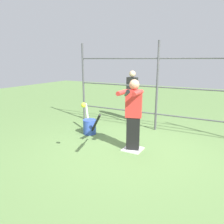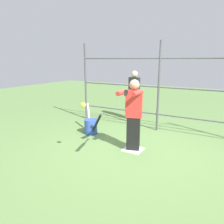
% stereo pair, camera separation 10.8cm
% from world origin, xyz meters
% --- Properties ---
extents(ground_plane, '(24.00, 24.00, 0.00)m').
position_xyz_m(ground_plane, '(0.00, 0.00, 0.00)').
color(ground_plane, '#608447').
extents(home_plate, '(0.40, 0.40, 0.02)m').
position_xyz_m(home_plate, '(0.00, 0.00, 0.01)').
color(home_plate, white).
rests_on(home_plate, ground).
extents(fence_backstop, '(4.92, 0.06, 2.41)m').
position_xyz_m(fence_backstop, '(0.00, -1.60, 1.21)').
color(fence_backstop, '#4C4C51').
rests_on(fence_backstop, ground).
extents(batter, '(0.38, 0.60, 1.53)m').
position_xyz_m(batter, '(0.00, 0.02, 0.83)').
color(batter, black).
rests_on(batter, ground).
extents(baseball_bat_swinging, '(0.45, 0.83, 0.25)m').
position_xyz_m(baseball_bat_swinging, '(-0.24, 0.89, 1.38)').
color(baseball_bat_swinging, black).
extents(softball_in_flight, '(0.10, 0.10, 0.10)m').
position_xyz_m(softball_in_flight, '(0.66, 0.86, 1.09)').
color(softball_in_flight, yellow).
extents(bat_bucket, '(0.98, 0.79, 0.72)m').
position_xyz_m(bat_bucket, '(1.42, -0.44, 0.21)').
color(bat_bucket, '#3351B2').
rests_on(bat_bucket, ground).
extents(bystander_behind_fence, '(0.33, 0.20, 1.59)m').
position_xyz_m(bystander_behind_fence, '(1.02, -2.27, 0.83)').
color(bystander_behind_fence, '#3F3F47').
rests_on(bystander_behind_fence, ground).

